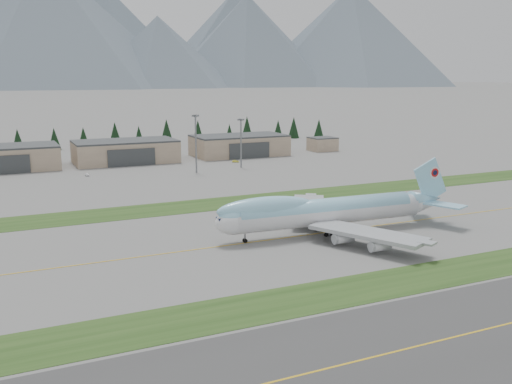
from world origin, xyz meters
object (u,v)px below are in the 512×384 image
service_vehicle_a (87,176)px  service_vehicle_c (285,155)px  boeing_747_freighter (327,211)px  hangar_center (125,151)px  hangar_left (1,158)px  hangar_right (239,145)px  service_vehicle_b (236,162)px

service_vehicle_a → service_vehicle_c: service_vehicle_c is taller
boeing_747_freighter → hangar_center: 151.98m
hangar_left → service_vehicle_c: (136.94, -10.37, -5.39)m
boeing_747_freighter → hangar_right: bearing=78.2°
hangar_center → service_vehicle_c: size_ratio=10.33×
hangar_right → service_vehicle_b: hangar_right is taller
boeing_747_freighter → service_vehicle_c: boeing_747_freighter is taller
boeing_747_freighter → hangar_center: size_ratio=1.46×
boeing_747_freighter → service_vehicle_c: size_ratio=15.08×
hangar_left → hangar_right: 115.00m
hangar_right → service_vehicle_b: (-11.71, -22.53, -5.39)m
hangar_center → service_vehicle_c: bearing=-7.2°
hangar_right → service_vehicle_b: 25.95m
hangar_right → service_vehicle_c: hangar_right is taller
hangar_left → service_vehicle_a: 45.63m
boeing_747_freighter → hangar_right: size_ratio=1.46×
service_vehicle_a → service_vehicle_b: service_vehicle_a is taller
hangar_right → service_vehicle_a: (-83.22, -32.30, -5.39)m
hangar_left → service_vehicle_c: 137.43m
hangar_center → service_vehicle_a: hangar_center is taller
service_vehicle_a → service_vehicle_c: (105.16, 21.93, 0.00)m
service_vehicle_b → service_vehicle_c: size_ratio=0.71×
hangar_left → hangar_center: same height
hangar_center → hangar_left: bearing=180.0°
boeing_747_freighter → hangar_left: (-75.27, 150.62, -0.72)m
boeing_747_freighter → service_vehicle_c: 153.33m
boeing_747_freighter → service_vehicle_b: bearing=80.6°
service_vehicle_a → hangar_right: bearing=18.6°
service_vehicle_c → hangar_center: bearing=166.9°
hangar_center → hangar_right: size_ratio=1.00×
boeing_747_freighter → hangar_right: (39.73, 150.62, -0.72)m
hangar_right → service_vehicle_c: 24.85m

